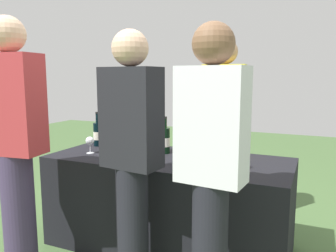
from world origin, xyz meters
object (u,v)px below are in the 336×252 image
wine_glass_3 (181,149)px  guest_0 (14,139)px  wine_bottle_0 (98,134)px  server_pouring (223,123)px  wine_glass_1 (126,143)px  wine_glass_2 (149,148)px  wine_glass_0 (90,141)px  wine_bottle_5 (193,140)px  wine_glass_4 (239,155)px  guest_1 (132,152)px  wine_bottle_3 (152,138)px  wine_bottle_4 (165,140)px  wine_bottle_1 (109,135)px  wine_bottle_2 (130,136)px  guest_2 (211,165)px

wine_glass_3 → guest_0: guest_0 is taller
wine_bottle_0 → server_pouring: size_ratio=0.18×
wine_glass_1 → wine_glass_2: bearing=-20.3°
wine_glass_2 → wine_glass_1: bearing=159.7°
wine_glass_0 → wine_bottle_5: bearing=21.2°
wine_bottle_5 → server_pouring: 0.51m
wine_glass_4 → guest_1: guest_1 is taller
wine_bottle_3 → wine_glass_2: size_ratio=2.38×
wine_bottle_0 → wine_bottle_5: (0.91, 0.02, 0.01)m
server_pouring → guest_1: size_ratio=1.03×
wine_bottle_3 → server_pouring: size_ratio=0.19×
guest_0 → wine_bottle_4: bearing=45.8°
wine_bottle_1 → wine_bottle_2: 0.18m
wine_bottle_4 → wine_glass_2: (0.00, -0.29, -0.01)m
wine_bottle_3 → wine_glass_1: bearing=-131.7°
wine_bottle_0 → wine_bottle_4: 0.69m
wine_bottle_5 → wine_glass_2: wine_bottle_5 is taller
wine_bottle_3 → wine_bottle_0: bearing=175.5°
wine_bottle_3 → wine_glass_2: wine_bottle_3 is taller
wine_bottle_1 → wine_glass_4: size_ratio=2.35×
wine_bottle_0 → wine_glass_3: 0.97m
wine_bottle_4 → wine_glass_0: 0.62m
wine_bottle_0 → wine_bottle_2: bearing=0.5°
server_pouring → wine_glass_3: bearing=77.6°
wine_bottle_1 → guest_0: (-0.16, -0.85, 0.10)m
wine_bottle_0 → wine_glass_4: 1.37m
wine_glass_0 → server_pouring: (0.91, 0.79, 0.10)m
wine_bottle_1 → wine_glass_0: 0.21m
wine_glass_1 → guest_0: guest_0 is taller
wine_bottle_3 → wine_glass_0: size_ratio=2.32×
wine_bottle_3 → guest_2: 1.09m
wine_glass_0 → wine_glass_2: 0.57m
wine_glass_0 → server_pouring: size_ratio=0.08×
wine_bottle_1 → wine_glass_0: wine_bottle_1 is taller
wine_bottle_2 → guest_0: guest_0 is taller
wine_glass_2 → server_pouring: server_pouring is taller
wine_bottle_0 → guest_1: guest_1 is taller
wine_bottle_2 → wine_glass_4: bearing=-14.4°
wine_bottle_2 → wine_bottle_3: bearing=-11.1°
wine_bottle_1 → server_pouring: server_pouring is taller
wine_glass_2 → guest_2: bearing=-39.5°
wine_glass_4 → wine_bottle_4: bearing=160.5°
wine_glass_0 → wine_glass_4: bearing=1.1°
wine_bottle_1 → wine_glass_3: wine_bottle_1 is taller
guest_1 → wine_glass_1: bearing=131.6°
wine_glass_3 → wine_bottle_0: bearing=163.6°
guest_1 → wine_glass_3: bearing=80.9°
wine_bottle_1 → server_pouring: 1.05m
wine_bottle_2 → wine_glass_1: wine_bottle_2 is taller
wine_glass_0 → guest_2: (1.20, -0.56, 0.07)m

